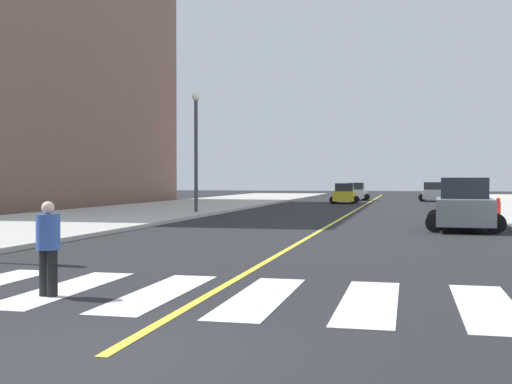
% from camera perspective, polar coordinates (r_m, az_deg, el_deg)
% --- Properties ---
extents(ground_plane, '(220.00, 220.00, 0.00)m').
position_cam_1_polar(ground_plane, '(7.61, -13.45, -13.93)').
color(ground_plane, black).
extents(sidewalk_kerb_west, '(10.00, 120.00, 0.15)m').
position_cam_1_polar(sidewalk_kerb_west, '(30.82, -17.06, -2.49)').
color(sidewalk_kerb_west, '#B2ADA3').
rests_on(sidewalk_kerb_west, ground).
extents(crosswalk_paint, '(13.50, 4.00, 0.01)m').
position_cam_1_polar(crosswalk_paint, '(11.24, -4.15, -8.97)').
color(crosswalk_paint, silver).
rests_on(crosswalk_paint, ground).
extents(lane_divider_paint, '(0.16, 80.00, 0.01)m').
position_cam_1_polar(lane_divider_paint, '(46.72, 9.13, -1.34)').
color(lane_divider_paint, yellow).
rests_on(lane_divider_paint, ground).
extents(low_rise_brick_west, '(16.00, 32.00, 22.09)m').
position_cam_1_polar(low_rise_brick_west, '(53.17, -21.42, 10.83)').
color(low_rise_brick_west, brown).
rests_on(low_rise_brick_west, ground).
extents(car_silver_nearest, '(2.47, 3.93, 1.75)m').
position_cam_1_polar(car_silver_nearest, '(61.82, 15.18, -0.03)').
color(car_silver_nearest, '#B7B7BC').
rests_on(car_silver_nearest, ground).
extents(car_yellow_second, '(2.41, 3.80, 1.68)m').
position_cam_1_polar(car_yellow_second, '(54.89, 7.77, -0.17)').
color(car_yellow_second, gold).
rests_on(car_yellow_second, ground).
extents(car_white_third, '(2.41, 3.82, 1.69)m').
position_cam_1_polar(car_white_third, '(63.15, 8.80, -0.00)').
color(car_white_third, silver).
rests_on(car_white_third, ground).
extents(car_gray_fourth, '(3.00, 4.67, 2.05)m').
position_cam_1_polar(car_gray_fourth, '(26.64, 17.76, -1.14)').
color(car_gray_fourth, slate).
rests_on(car_gray_fourth, ground).
extents(pedestrian_crossing, '(0.40, 0.40, 1.61)m').
position_cam_1_polar(pedestrian_crossing, '(11.48, -17.76, -4.38)').
color(pedestrian_crossing, black).
rests_on(pedestrian_crossing, ground).
extents(fire_hydrant, '(0.26, 0.26, 0.89)m').
position_cam_1_polar(fire_hydrant, '(35.97, 20.45, -1.20)').
color(fire_hydrant, red).
rests_on(fire_hydrant, sidewalk_kerb_east).
extents(street_lamp, '(0.44, 0.44, 6.70)m').
position_cam_1_polar(street_lamp, '(36.83, -5.28, 4.47)').
color(street_lamp, '#38383D').
rests_on(street_lamp, sidewalk_kerb_west).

